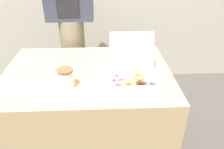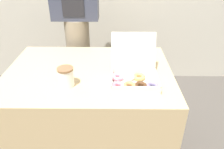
{
  "view_description": "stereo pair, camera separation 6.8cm",
  "coord_description": "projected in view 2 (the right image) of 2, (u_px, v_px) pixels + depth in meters",
  "views": [
    {
      "loc": [
        0.11,
        -1.37,
        1.52
      ],
      "look_at": [
        0.17,
        -0.18,
        0.83
      ],
      "focal_mm": 35.0,
      "sensor_mm": 36.0,
      "label": 1
    },
    {
      "loc": [
        0.18,
        -1.37,
        1.52
      ],
      "look_at": [
        0.17,
        -0.18,
        0.83
      ],
      "focal_mm": 35.0,
      "sensor_mm": 36.0,
      "label": 2
    }
  ],
  "objects": [
    {
      "name": "person_customer",
      "position": [
        76.0,
        17.0,
        2.01
      ],
      "size": [
        0.42,
        0.23,
        1.79
      ],
      "color": "gray",
      "rests_on": "ground_plane"
    },
    {
      "name": "donut_box",
      "position": [
        133.0,
        77.0,
        1.41
      ],
      "size": [
        0.32,
        0.33,
        0.28
      ],
      "color": "white",
      "rests_on": "table"
    },
    {
      "name": "ground_plane",
      "position": [
        93.0,
        145.0,
        1.95
      ],
      "size": [
        14.0,
        14.0,
        0.0
      ],
      "primitive_type": "plane",
      "color": "#4C4742"
    },
    {
      "name": "coffee_cup",
      "position": [
        66.0,
        77.0,
        1.37
      ],
      "size": [
        0.1,
        0.1,
        0.13
      ],
      "color": "white",
      "rests_on": "table"
    },
    {
      "name": "table",
      "position": [
        91.0,
        112.0,
        1.76
      ],
      "size": [
        1.19,
        0.86,
        0.76
      ],
      "color": "tan",
      "rests_on": "ground_plane"
    }
  ]
}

